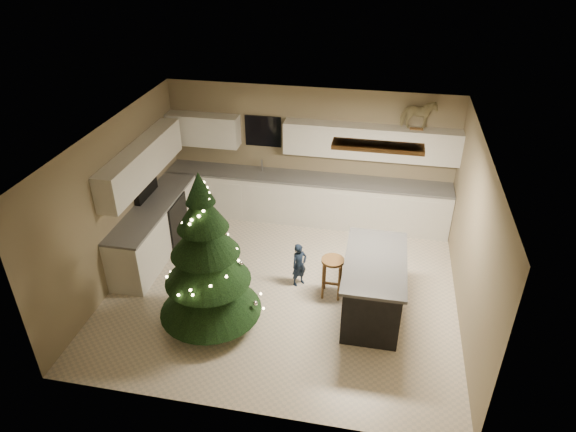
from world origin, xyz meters
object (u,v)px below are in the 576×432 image
(christmas_tree, at_px, (207,266))
(rocking_horse, at_px, (418,115))
(toddler, at_px, (299,265))
(island, at_px, (373,286))
(bar_stool, at_px, (332,268))

(christmas_tree, xyz_separation_m, rocking_horse, (2.83, 3.32, 1.25))
(christmas_tree, distance_m, toddler, 1.72)
(island, height_order, bar_stool, island)
(island, distance_m, christmas_tree, 2.49)
(christmas_tree, height_order, toddler, christmas_tree)
(bar_stool, bearing_deg, christmas_tree, -150.28)
(toddler, distance_m, rocking_horse, 3.36)
(bar_stool, relative_size, toddler, 0.90)
(toddler, relative_size, rocking_horse, 1.20)
(rocking_horse, bearing_deg, christmas_tree, 129.20)
(toddler, xyz_separation_m, rocking_horse, (1.70, 2.19, 1.89))
(toddler, bearing_deg, bar_stool, -62.41)
(rocking_horse, bearing_deg, island, 159.00)
(rocking_horse, bearing_deg, toddler, 131.81)
(bar_stool, height_order, rocking_horse, rocking_horse)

